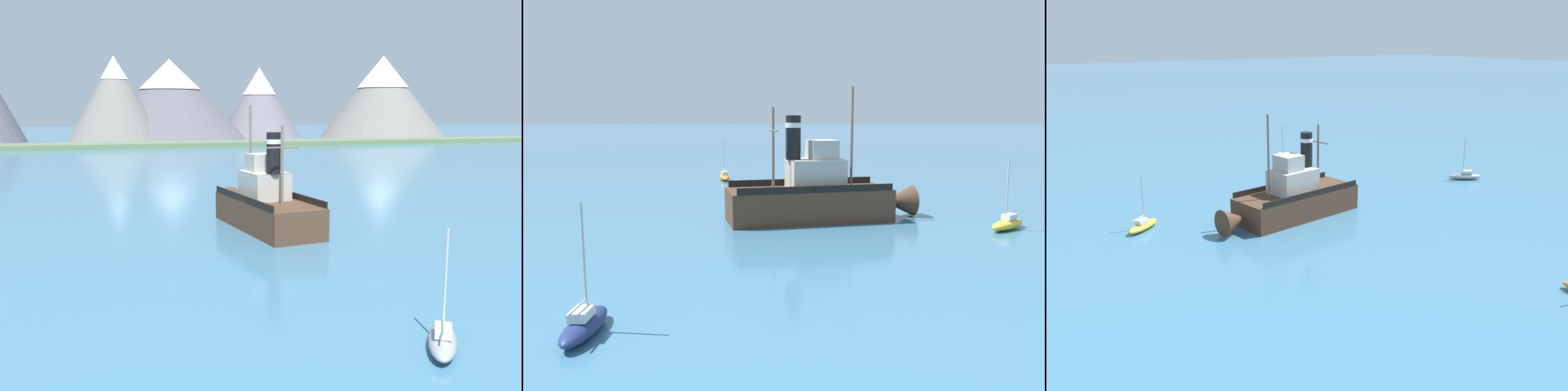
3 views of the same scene
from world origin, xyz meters
The scene contains 5 objects.
ground_plane centered at (0.00, 0.00, 0.00)m, with size 600.00×600.00×0.00m, color teal.
old_tugboat centered at (0.94, 0.29, 1.83)m, with size 6.25×14.75×9.90m.
sailboat_yellow centered at (5.17, 13.03, 0.43)m, with size 3.18×3.69×4.90m.
sailboat_navy centered at (21.62, -10.96, 0.43)m, with size 3.88×1.43×4.90m.
sailboat_orange centered at (-23.62, -7.47, 0.43)m, with size 3.94×1.76×4.90m.
Camera 2 is at (41.30, -5.02, 8.16)m, focal length 38.00 mm.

